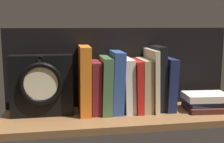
% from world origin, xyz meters
% --- Properties ---
extents(ground_plane, '(0.92, 0.27, 0.03)m').
position_xyz_m(ground_plane, '(0.00, 0.00, -0.01)').
color(ground_plane, brown).
extents(back_panel, '(0.92, 0.01, 0.32)m').
position_xyz_m(back_panel, '(0.00, 0.13, 0.16)').
color(back_panel, black).
rests_on(back_panel, ground_plane).
extents(book_orange_pandolfini, '(0.04, 0.15, 0.26)m').
position_xyz_m(book_orange_pandolfini, '(-0.15, 0.04, 0.13)').
color(book_orange_pandolfini, orange).
rests_on(book_orange_pandolfini, ground_plane).
extents(book_maroon_dawkins, '(0.04, 0.14, 0.20)m').
position_xyz_m(book_maroon_dawkins, '(-0.11, 0.04, 0.10)').
color(book_maroon_dawkins, maroon).
rests_on(book_maroon_dawkins, ground_plane).
extents(book_green_romantic, '(0.04, 0.15, 0.21)m').
position_xyz_m(book_green_romantic, '(-0.07, 0.04, 0.11)').
color(book_green_romantic, '#476B44').
rests_on(book_green_romantic, ground_plane).
extents(book_blue_modern, '(0.05, 0.14, 0.23)m').
position_xyz_m(book_blue_modern, '(-0.03, 0.04, 0.12)').
color(book_blue_modern, '#2D4C8E').
rests_on(book_blue_modern, ground_plane).
extents(book_white_catcher, '(0.05, 0.14, 0.21)m').
position_xyz_m(book_white_catcher, '(0.01, 0.04, 0.10)').
color(book_white_catcher, silver).
rests_on(book_white_catcher, ground_plane).
extents(book_red_requiem, '(0.03, 0.15, 0.20)m').
position_xyz_m(book_red_requiem, '(0.05, 0.04, 0.10)').
color(book_red_requiem, red).
rests_on(book_red_requiem, ground_plane).
extents(book_tan_shortstories, '(0.04, 0.15, 0.20)m').
position_xyz_m(book_tan_shortstories, '(0.08, 0.04, 0.10)').
color(book_tan_shortstories, tan).
rests_on(book_tan_shortstories, ground_plane).
extents(book_cream_twain, '(0.02, 0.16, 0.24)m').
position_xyz_m(book_cream_twain, '(0.11, 0.04, 0.12)').
color(book_cream_twain, beige).
rests_on(book_cream_twain, ground_plane).
extents(book_black_skeptic, '(0.05, 0.13, 0.25)m').
position_xyz_m(book_black_skeptic, '(0.14, 0.04, 0.13)').
color(book_black_skeptic, black).
rests_on(book_black_skeptic, ground_plane).
extents(book_navy_bierce, '(0.04, 0.14, 0.20)m').
position_xyz_m(book_navy_bierce, '(0.18, 0.04, 0.10)').
color(book_navy_bierce, '#192147').
rests_on(book_navy_bierce, ground_plane).
extents(framed_clock, '(0.23, 0.08, 0.23)m').
position_xyz_m(framed_clock, '(-0.31, 0.03, 0.11)').
color(framed_clock, black).
rests_on(framed_clock, ground_plane).
extents(book_stack_side, '(0.18, 0.14, 0.07)m').
position_xyz_m(book_stack_side, '(0.32, -0.01, 0.03)').
color(book_stack_side, '#471E19').
rests_on(book_stack_side, ground_plane).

